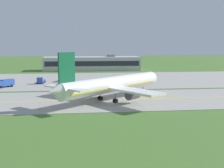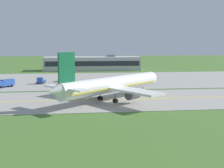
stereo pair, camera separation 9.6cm
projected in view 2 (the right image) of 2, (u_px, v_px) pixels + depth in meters
ground_plane at (113, 100)px, 77.64m from camera, size 500.00×500.00×0.00m
taxiway_strip at (113, 100)px, 77.64m from camera, size 240.00×28.00×0.10m
apron_pad at (125, 79)px, 120.10m from camera, size 140.00×52.00×0.10m
taxiway_centreline at (113, 99)px, 77.63m from camera, size 220.00×0.60×0.01m
airplane_lead at (112, 85)px, 75.89m from camera, size 32.39×29.95×12.70m
service_truck_baggage at (67, 77)px, 113.80m from camera, size 4.41×6.30×2.60m
service_truck_fuel at (5, 83)px, 98.68m from camera, size 5.69×5.69×2.60m
service_truck_catering at (41, 80)px, 107.60m from camera, size 2.66×6.52×2.59m
terminal_building at (92, 63)px, 159.22m from camera, size 50.45×12.36×8.29m
traffic_cone_near_edge at (108, 92)px, 88.87m from camera, size 0.44×0.44×0.60m
traffic_cone_mid_edge at (40, 110)px, 64.75m from camera, size 0.44×0.44×0.60m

